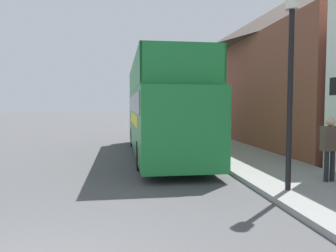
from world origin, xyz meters
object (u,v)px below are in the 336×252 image
object	(u,v)px
parked_car_ahead_of_bus	(157,127)
lamp_post_nearest	(291,48)
lamp_post_second	(196,86)
pedestrian_second	(330,143)
lamp_post_third	(172,94)
tour_bus	(161,115)

from	to	relation	value
parked_car_ahead_of_bus	lamp_post_nearest	bearing A→B (deg)	-82.48
parked_car_ahead_of_bus	lamp_post_second	xyz separation A→B (m)	(1.51, -5.70, 2.49)
pedestrian_second	lamp_post_third	bearing A→B (deg)	95.14
lamp_post_second	lamp_post_nearest	bearing A→B (deg)	-88.78
lamp_post_nearest	lamp_post_third	size ratio (longest dim) A/B	1.15
tour_bus	pedestrian_second	distance (m)	7.38
pedestrian_second	lamp_post_second	size ratio (longest dim) A/B	0.39
lamp_post_nearest	lamp_post_second	bearing A→B (deg)	91.22
pedestrian_second	lamp_post_nearest	world-z (taller)	lamp_post_nearest
pedestrian_second	lamp_post_nearest	xyz separation A→B (m)	(-1.55, -0.69, 2.38)
pedestrian_second	lamp_post_second	xyz separation A→B (m)	(-1.75, 8.80, 2.02)
lamp_post_nearest	lamp_post_third	bearing A→B (deg)	90.29
tour_bus	lamp_post_nearest	world-z (taller)	lamp_post_nearest
pedestrian_second	lamp_post_nearest	distance (m)	2.92
lamp_post_third	lamp_post_second	bearing A→B (deg)	-90.65
tour_bus	lamp_post_nearest	distance (m)	7.53
parked_car_ahead_of_bus	lamp_post_third	size ratio (longest dim) A/B	1.03
parked_car_ahead_of_bus	lamp_post_third	distance (m)	4.79
lamp_post_second	lamp_post_third	bearing A→B (deg)	89.35
pedestrian_second	tour_bus	bearing A→B (deg)	121.73
pedestrian_second	parked_car_ahead_of_bus	bearing A→B (deg)	102.68
tour_bus	lamp_post_nearest	bearing A→B (deg)	-72.06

